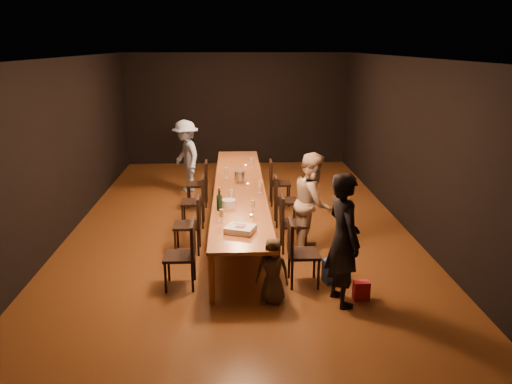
{
  "coord_description": "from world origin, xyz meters",
  "views": [
    {
      "loc": [
        -0.1,
        -8.68,
        3.22
      ],
      "look_at": [
        0.24,
        -1.24,
        1.0
      ],
      "focal_mm": 35.0,
      "sensor_mm": 36.0,
      "label": 1
    }
  ],
  "objects_px": {
    "man_blue": "(186,156)",
    "child": "(273,271)",
    "chair_left_0": "(180,255)",
    "woman_birthday": "(343,239)",
    "birthday_cake": "(240,229)",
    "ice_bucket": "(239,177)",
    "chair_right_0": "(304,253)",
    "champagne_bottle": "(219,199)",
    "chair_right_1": "(294,223)",
    "chair_right_2": "(286,200)",
    "chair_left_1": "(187,224)",
    "woman_tan": "(313,202)",
    "table": "(239,188)",
    "chair_left_3": "(197,184)",
    "chair_left_2": "(193,201)",
    "chair_right_3": "(280,183)",
    "plate_stack": "(229,203)"
  },
  "relations": [
    {
      "from": "chair_left_0",
      "to": "chair_right_0",
      "type": "bearing_deg",
      "value": -90.0
    },
    {
      "from": "birthday_cake",
      "to": "chair_left_1",
      "type": "bearing_deg",
      "value": 147.5
    },
    {
      "from": "chair_right_1",
      "to": "chair_left_1",
      "type": "height_order",
      "value": "same"
    },
    {
      "from": "chair_right_3",
      "to": "chair_left_2",
      "type": "xyz_separation_m",
      "value": [
        -1.7,
        -1.2,
        0.0
      ]
    },
    {
      "from": "chair_left_0",
      "to": "chair_left_1",
      "type": "height_order",
      "value": "same"
    },
    {
      "from": "chair_right_3",
      "to": "plate_stack",
      "type": "height_order",
      "value": "chair_right_3"
    },
    {
      "from": "chair_right_3",
      "to": "woman_tan",
      "type": "bearing_deg",
      "value": 7.15
    },
    {
      "from": "table",
      "to": "chair_left_3",
      "type": "height_order",
      "value": "chair_left_3"
    },
    {
      "from": "man_blue",
      "to": "child",
      "type": "xyz_separation_m",
      "value": [
        1.54,
        -5.16,
        -0.37
      ]
    },
    {
      "from": "chair_left_1",
      "to": "chair_left_2",
      "type": "xyz_separation_m",
      "value": [
        0.0,
        1.2,
        0.0
      ]
    },
    {
      "from": "child",
      "to": "birthday_cake",
      "type": "height_order",
      "value": "child"
    },
    {
      "from": "woman_birthday",
      "to": "chair_right_3",
      "type": "bearing_deg",
      "value": -9.03
    },
    {
      "from": "table",
      "to": "chair_right_2",
      "type": "height_order",
      "value": "chair_right_2"
    },
    {
      "from": "man_blue",
      "to": "birthday_cake",
      "type": "relative_size",
      "value": 3.48
    },
    {
      "from": "chair_left_0",
      "to": "champagne_bottle",
      "type": "relative_size",
      "value": 2.55
    },
    {
      "from": "plate_stack",
      "to": "child",
      "type": "bearing_deg",
      "value": -71.35
    },
    {
      "from": "chair_right_2",
      "to": "woman_tan",
      "type": "bearing_deg",
      "value": 14.13
    },
    {
      "from": "chair_right_2",
      "to": "chair_left_0",
      "type": "distance_m",
      "value": 2.94
    },
    {
      "from": "birthday_cake",
      "to": "plate_stack",
      "type": "relative_size",
      "value": 2.15
    },
    {
      "from": "chair_right_3",
      "to": "chair_left_2",
      "type": "distance_m",
      "value": 2.08
    },
    {
      "from": "chair_right_0",
      "to": "chair_left_1",
      "type": "height_order",
      "value": "same"
    },
    {
      "from": "chair_right_2",
      "to": "chair_left_1",
      "type": "xyz_separation_m",
      "value": [
        -1.7,
        -1.2,
        0.0
      ]
    },
    {
      "from": "chair_right_2",
      "to": "birthday_cake",
      "type": "xyz_separation_m",
      "value": [
        -0.87,
        -2.32,
        0.33
      ]
    },
    {
      "from": "chair_right_1",
      "to": "table",
      "type": "bearing_deg",
      "value": -144.69
    },
    {
      "from": "man_blue",
      "to": "plate_stack",
      "type": "bearing_deg",
      "value": -9.08
    },
    {
      "from": "chair_left_0",
      "to": "chair_left_1",
      "type": "bearing_deg",
      "value": 0.0
    },
    {
      "from": "chair_right_3",
      "to": "plate_stack",
      "type": "bearing_deg",
      "value": -23.15
    },
    {
      "from": "table",
      "to": "chair_right_1",
      "type": "distance_m",
      "value": 1.49
    },
    {
      "from": "woman_tan",
      "to": "man_blue",
      "type": "xyz_separation_m",
      "value": [
        -2.31,
        3.47,
        0.0
      ]
    },
    {
      "from": "table",
      "to": "man_blue",
      "type": "bearing_deg",
      "value": 116.96
    },
    {
      "from": "chair_left_2",
      "to": "child",
      "type": "bearing_deg",
      "value": -156.88
    },
    {
      "from": "champagne_bottle",
      "to": "chair_left_1",
      "type": "bearing_deg",
      "value": 162.3
    },
    {
      "from": "chair_left_0",
      "to": "woman_birthday",
      "type": "relative_size",
      "value": 0.54
    },
    {
      "from": "man_blue",
      "to": "chair_left_2",
      "type": "bearing_deg",
      "value": -16.97
    },
    {
      "from": "birthday_cake",
      "to": "ice_bucket",
      "type": "height_order",
      "value": "ice_bucket"
    },
    {
      "from": "chair_right_0",
      "to": "chair_right_3",
      "type": "xyz_separation_m",
      "value": [
        0.0,
        3.6,
        0.0
      ]
    },
    {
      "from": "chair_right_0",
      "to": "chair_left_1",
      "type": "distance_m",
      "value": 2.08
    },
    {
      "from": "champagne_bottle",
      "to": "chair_right_0",
      "type": "bearing_deg",
      "value": -41.31
    },
    {
      "from": "chair_left_1",
      "to": "woman_birthday",
      "type": "relative_size",
      "value": 0.54
    },
    {
      "from": "chair_right_0",
      "to": "champagne_bottle",
      "type": "height_order",
      "value": "champagne_bottle"
    },
    {
      "from": "woman_tan",
      "to": "plate_stack",
      "type": "distance_m",
      "value": 1.33
    },
    {
      "from": "chair_right_2",
      "to": "birthday_cake",
      "type": "height_order",
      "value": "chair_right_2"
    },
    {
      "from": "child",
      "to": "woman_birthday",
      "type": "bearing_deg",
      "value": 11.95
    },
    {
      "from": "chair_right_1",
      "to": "woman_birthday",
      "type": "relative_size",
      "value": 0.54
    },
    {
      "from": "chair_right_0",
      "to": "chair_right_2",
      "type": "xyz_separation_m",
      "value": [
        0.0,
        2.4,
        0.0
      ]
    },
    {
      "from": "chair_right_1",
      "to": "chair_left_0",
      "type": "bearing_deg",
      "value": -54.78
    },
    {
      "from": "chair_left_1",
      "to": "champagne_bottle",
      "type": "bearing_deg",
      "value": -107.7
    },
    {
      "from": "chair_right_1",
      "to": "chair_left_0",
      "type": "distance_m",
      "value": 2.08
    },
    {
      "from": "table",
      "to": "champagne_bottle",
      "type": "xyz_separation_m",
      "value": [
        -0.32,
        -1.37,
        0.23
      ]
    },
    {
      "from": "woman_tan",
      "to": "champagne_bottle",
      "type": "bearing_deg",
      "value": 110.86
    }
  ]
}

